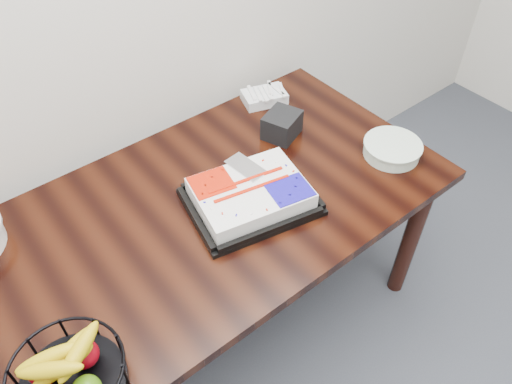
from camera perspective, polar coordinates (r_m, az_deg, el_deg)
table at (r=1.75m, az=-7.09°, el=-4.43°), size 1.80×0.90×0.75m
cake_tray at (r=1.68m, az=-0.65°, el=-0.40°), size 0.48×0.41×0.09m
fruit_basket at (r=1.37m, az=-20.63°, el=-19.00°), size 0.29×0.29×0.15m
plate_stack at (r=1.94m, az=15.28°, el=4.75°), size 0.22×0.22×0.05m
fork_bag at (r=2.14m, az=0.95°, el=10.88°), size 0.21×0.17×0.05m
napkin_box at (r=1.95m, az=2.98°, el=7.66°), size 0.17×0.16×0.10m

